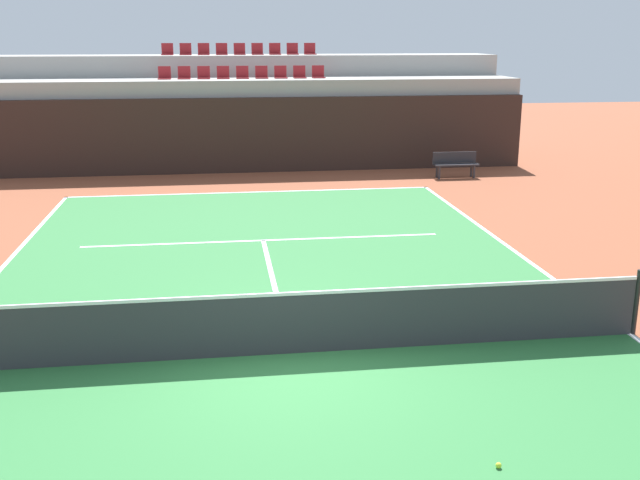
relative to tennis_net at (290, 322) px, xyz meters
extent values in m
plane|color=brown|center=(0.00, 0.00, -0.51)|extent=(80.00, 80.00, 0.00)
cube|color=#2D7238|center=(0.00, 0.00, -0.50)|extent=(11.00, 24.00, 0.01)
cube|color=white|center=(0.00, 11.95, -0.50)|extent=(11.00, 0.10, 0.00)
cube|color=white|center=(5.45, 0.00, -0.50)|extent=(0.10, 24.00, 0.00)
cube|color=white|center=(0.00, 6.40, -0.50)|extent=(8.26, 0.10, 0.00)
cube|color=white|center=(0.00, 3.20, -0.50)|extent=(0.10, 6.40, 0.00)
cube|color=black|center=(0.00, 15.50, 0.77)|extent=(19.74, 0.30, 2.56)
cube|color=#9E9E99|center=(0.00, 16.85, 1.05)|extent=(19.74, 2.40, 3.12)
cube|color=#9E9E99|center=(0.00, 19.25, 1.43)|extent=(19.74, 2.40, 3.88)
cube|color=maroon|center=(-2.73, 16.85, 2.63)|extent=(0.44, 0.44, 0.04)
cube|color=maroon|center=(-2.73, 17.05, 2.85)|extent=(0.44, 0.04, 0.40)
cube|color=maroon|center=(-2.05, 16.85, 2.63)|extent=(0.44, 0.44, 0.04)
cube|color=maroon|center=(-2.05, 17.05, 2.85)|extent=(0.44, 0.04, 0.40)
cube|color=maroon|center=(-1.37, 16.85, 2.63)|extent=(0.44, 0.44, 0.04)
cube|color=maroon|center=(-1.37, 17.05, 2.85)|extent=(0.44, 0.04, 0.40)
cube|color=maroon|center=(-0.68, 16.85, 2.63)|extent=(0.44, 0.44, 0.04)
cube|color=maroon|center=(-0.68, 17.05, 2.85)|extent=(0.44, 0.04, 0.40)
cube|color=maroon|center=(0.00, 16.85, 2.63)|extent=(0.44, 0.44, 0.04)
cube|color=maroon|center=(0.00, 17.05, 2.85)|extent=(0.44, 0.04, 0.40)
cube|color=maroon|center=(0.68, 16.85, 2.63)|extent=(0.44, 0.44, 0.04)
cube|color=maroon|center=(0.68, 17.05, 2.85)|extent=(0.44, 0.04, 0.40)
cube|color=maroon|center=(1.37, 16.85, 2.63)|extent=(0.44, 0.44, 0.04)
cube|color=maroon|center=(1.37, 17.05, 2.85)|extent=(0.44, 0.04, 0.40)
cube|color=maroon|center=(2.05, 16.85, 2.63)|extent=(0.44, 0.44, 0.04)
cube|color=maroon|center=(2.05, 17.05, 2.85)|extent=(0.44, 0.04, 0.40)
cube|color=maroon|center=(2.73, 16.85, 2.63)|extent=(0.44, 0.44, 0.04)
cube|color=maroon|center=(2.73, 17.05, 2.85)|extent=(0.44, 0.04, 0.40)
cube|color=maroon|center=(-2.73, 19.25, 3.39)|extent=(0.44, 0.44, 0.04)
cube|color=maroon|center=(-2.73, 19.45, 3.61)|extent=(0.44, 0.04, 0.40)
cube|color=maroon|center=(-2.05, 19.25, 3.39)|extent=(0.44, 0.44, 0.04)
cube|color=maroon|center=(-2.05, 19.45, 3.61)|extent=(0.44, 0.04, 0.40)
cube|color=maroon|center=(-1.37, 19.25, 3.39)|extent=(0.44, 0.44, 0.04)
cube|color=maroon|center=(-1.37, 19.45, 3.61)|extent=(0.44, 0.04, 0.40)
cube|color=maroon|center=(-0.68, 19.25, 3.39)|extent=(0.44, 0.44, 0.04)
cube|color=maroon|center=(-0.68, 19.45, 3.61)|extent=(0.44, 0.04, 0.40)
cube|color=maroon|center=(0.00, 19.25, 3.39)|extent=(0.44, 0.44, 0.04)
cube|color=maroon|center=(0.00, 19.45, 3.61)|extent=(0.44, 0.04, 0.40)
cube|color=maroon|center=(0.68, 19.25, 3.39)|extent=(0.44, 0.44, 0.04)
cube|color=maroon|center=(0.68, 19.45, 3.61)|extent=(0.44, 0.04, 0.40)
cube|color=maroon|center=(1.37, 19.25, 3.39)|extent=(0.44, 0.44, 0.04)
cube|color=maroon|center=(1.37, 19.45, 3.61)|extent=(0.44, 0.04, 0.40)
cube|color=maroon|center=(2.05, 19.25, 3.39)|extent=(0.44, 0.44, 0.04)
cube|color=maroon|center=(2.05, 19.45, 3.61)|extent=(0.44, 0.04, 0.40)
cube|color=maroon|center=(2.73, 19.25, 3.39)|extent=(0.44, 0.44, 0.04)
cube|color=maroon|center=(2.73, 19.45, 3.61)|extent=(0.44, 0.04, 0.40)
cylinder|color=black|center=(5.50, 0.00, 0.04)|extent=(0.08, 0.08, 1.07)
cube|color=#333338|center=(0.00, 0.00, -0.04)|extent=(10.90, 0.02, 0.92)
cube|color=white|center=(0.00, 0.00, 0.45)|extent=(10.90, 0.04, 0.05)
cube|color=#232328|center=(6.88, 13.42, -0.06)|extent=(1.50, 0.40, 0.05)
cube|color=#232328|center=(6.88, 13.60, 0.16)|extent=(1.50, 0.04, 0.36)
cube|color=#2D2D33|center=(6.28, 13.28, -0.30)|extent=(0.06, 0.06, 0.42)
cube|color=#2D2D33|center=(7.48, 13.28, -0.30)|extent=(0.06, 0.06, 0.42)
cube|color=#2D2D33|center=(6.28, 13.56, -0.30)|extent=(0.06, 0.06, 0.42)
cube|color=#2D2D33|center=(7.48, 13.56, -0.30)|extent=(0.06, 0.06, 0.42)
sphere|color=#CCE033|center=(1.97, -3.37, -0.47)|extent=(0.07, 0.07, 0.07)
camera|label=1|loc=(-0.97, -10.26, 4.11)|focal=41.71mm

